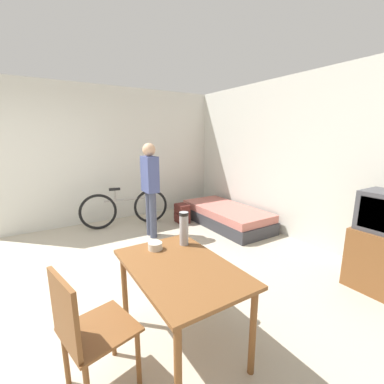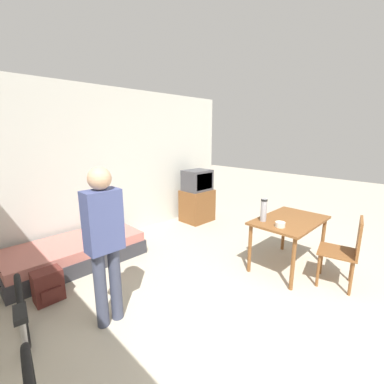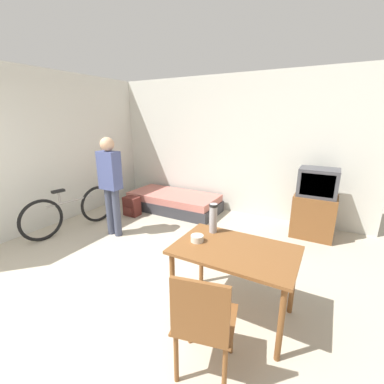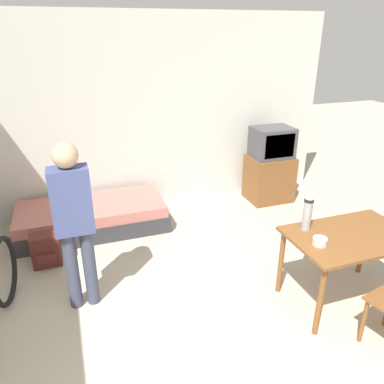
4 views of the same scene
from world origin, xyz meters
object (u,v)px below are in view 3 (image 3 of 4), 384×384
object	(u,v)px
wooden_chair	(203,321)
person_standing	(110,180)
bicycle	(72,211)
tv	(315,205)
thermos_flask	(213,217)
daybed	(174,202)
mate_bowl	(197,238)
dining_table	(235,258)
backpack	(132,206)

from	to	relation	value
wooden_chair	person_standing	size ratio (longest dim) A/B	0.57
person_standing	wooden_chair	bearing A→B (deg)	-31.83
bicycle	person_standing	size ratio (longest dim) A/B	1.03
tv	bicycle	bearing A→B (deg)	-154.07
bicycle	thermos_flask	distance (m)	2.89
tv	wooden_chair	distance (m)	3.12
daybed	mate_bowl	distance (m)	2.98
dining_table	wooden_chair	bearing A→B (deg)	-87.06
daybed	wooden_chair	xyz separation A→B (m)	(2.20, -3.00, 0.34)
wooden_chair	mate_bowl	size ratio (longest dim) A/B	7.26
thermos_flask	daybed	bearing A→B (deg)	132.00
bicycle	mate_bowl	world-z (taller)	mate_bowl
dining_table	mate_bowl	bearing A→B (deg)	-173.37
daybed	bicycle	size ratio (longest dim) A/B	1.15
person_standing	bicycle	bearing A→B (deg)	-164.46
tv	person_standing	world-z (taller)	person_standing
tv	wooden_chair	world-z (taller)	tv
dining_table	wooden_chair	xyz separation A→B (m)	(0.04, -0.74, -0.12)
tv	thermos_flask	distance (m)	2.31
person_standing	tv	bearing A→B (deg)	28.43
mate_bowl	thermos_flask	bearing A→B (deg)	80.65
bicycle	backpack	xyz separation A→B (m)	(0.42, 1.03, -0.16)
mate_bowl	tv	bearing A→B (deg)	69.21
daybed	backpack	world-z (taller)	backpack
bicycle	backpack	world-z (taller)	bicycle
mate_bowl	daybed	bearing A→B (deg)	127.73
bicycle	mate_bowl	bearing A→B (deg)	-12.11
dining_table	thermos_flask	bearing A→B (deg)	145.43
dining_table	backpack	distance (m)	3.19
wooden_chair	thermos_flask	distance (m)	1.11
tv	thermos_flask	size ratio (longest dim) A/B	3.60
tv	backpack	world-z (taller)	tv
dining_table	bicycle	world-z (taller)	bicycle
bicycle	tv	bearing A→B (deg)	25.93
thermos_flask	mate_bowl	bearing A→B (deg)	-99.35
dining_table	backpack	size ratio (longest dim) A/B	2.98
mate_bowl	backpack	bearing A→B (deg)	145.31
tv	dining_table	bearing A→B (deg)	-102.66
person_standing	mate_bowl	world-z (taller)	person_standing
person_standing	thermos_flask	size ratio (longest dim) A/B	5.11
daybed	wooden_chair	size ratio (longest dim) A/B	2.10
bicycle	person_standing	distance (m)	0.99
daybed	dining_table	distance (m)	3.17
dining_table	bicycle	xyz separation A→B (m)	(-3.16, 0.55, -0.28)
daybed	dining_table	size ratio (longest dim) A/B	1.70
daybed	tv	bearing A→B (deg)	1.67
daybed	thermos_flask	world-z (taller)	thermos_flask
dining_table	mate_bowl	xyz separation A→B (m)	(-0.38, -0.04, 0.13)
tv	backpack	bearing A→B (deg)	-166.92
wooden_chair	backpack	distance (m)	3.63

